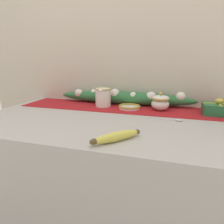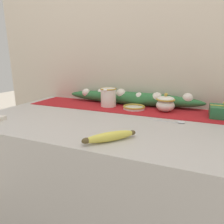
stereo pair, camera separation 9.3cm
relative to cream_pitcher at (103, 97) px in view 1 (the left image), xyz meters
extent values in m
cube|color=#B7B2AD|center=(0.11, -0.23, -0.50)|extent=(1.35, 0.75, 0.88)
cube|color=beige|center=(0.11, 0.16, 0.26)|extent=(2.15, 0.04, 2.40)
cube|color=#A8191E|center=(0.11, 0.00, -0.06)|extent=(1.24, 0.27, 0.00)
cylinder|color=white|center=(0.00, 0.00, 0.00)|extent=(0.10, 0.10, 0.11)
torus|color=#B79333|center=(0.00, 0.00, 0.05)|extent=(0.10, 0.10, 0.01)
torus|color=white|center=(0.00, 0.06, 0.00)|extent=(0.06, 0.01, 0.06)
ellipsoid|color=white|center=(0.00, -0.05, 0.05)|extent=(0.03, 0.02, 0.02)
ellipsoid|color=white|center=(0.35, 0.00, -0.03)|extent=(0.10, 0.10, 0.07)
torus|color=#B79333|center=(0.35, 0.00, 0.01)|extent=(0.11, 0.11, 0.01)
ellipsoid|color=white|center=(0.35, 0.00, 0.01)|extent=(0.09, 0.09, 0.02)
sphere|color=#B79333|center=(0.35, 0.00, 0.04)|extent=(0.02, 0.02, 0.02)
cylinder|color=white|center=(0.17, -0.01, -0.06)|extent=(0.13, 0.13, 0.01)
torus|color=#B79333|center=(0.17, -0.01, -0.05)|extent=(0.13, 0.13, 0.01)
ellipsoid|color=#DBCC4C|center=(0.23, -0.50, -0.05)|extent=(0.16, 0.17, 0.04)
ellipsoid|color=brown|center=(0.16, -0.57, -0.05)|extent=(0.04, 0.04, 0.02)
ellipsoid|color=brown|center=(0.29, -0.44, -0.05)|extent=(0.03, 0.03, 0.02)
cube|color=silver|center=(0.37, -0.18, -0.06)|extent=(0.13, 0.01, 0.00)
ellipsoid|color=silver|center=(0.45, -0.18, -0.06)|extent=(0.04, 0.03, 0.01)
cube|color=#236638|center=(0.65, -0.01, -0.03)|extent=(0.16, 0.13, 0.06)
cube|color=gold|center=(0.65, -0.01, 0.00)|extent=(0.16, 0.01, 0.00)
cube|color=gold|center=(0.65, -0.01, 0.00)|extent=(0.01, 0.13, 0.00)
ellipsoid|color=gold|center=(0.65, -0.01, 0.01)|extent=(0.04, 0.03, 0.03)
ellipsoid|color=#2D6B38|center=(0.11, 0.09, -0.02)|extent=(0.90, 0.09, 0.08)
sphere|color=silver|center=(-0.20, 0.08, 0.00)|extent=(0.06, 0.06, 0.06)
sphere|color=silver|center=(-0.10, 0.10, 0.00)|extent=(0.05, 0.05, 0.05)
sphere|color=silver|center=(0.05, 0.08, 0.01)|extent=(0.07, 0.07, 0.07)
sphere|color=silver|center=(0.17, 0.08, 0.00)|extent=(0.05, 0.05, 0.05)
sphere|color=silver|center=(0.29, 0.09, 0.00)|extent=(0.07, 0.07, 0.07)
sphere|color=silver|center=(0.46, 0.09, 0.01)|extent=(0.06, 0.06, 0.06)
camera|label=1|loc=(0.40, -1.16, 0.23)|focal=32.00mm
camera|label=2|loc=(0.49, -1.13, 0.23)|focal=32.00mm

